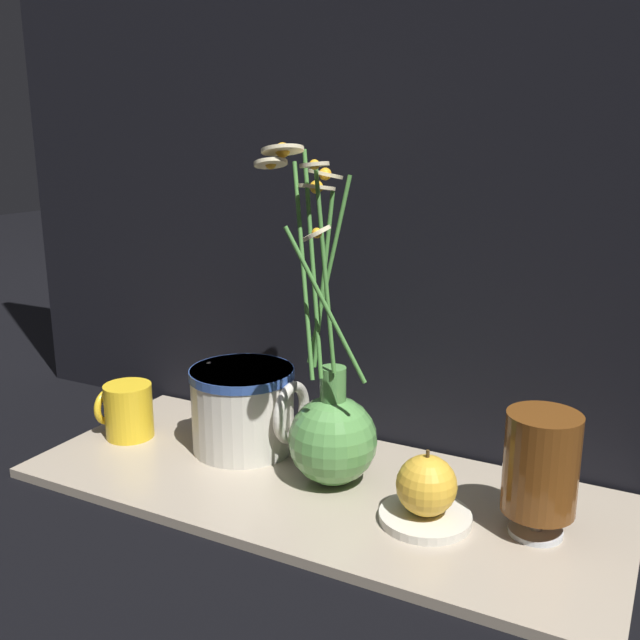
# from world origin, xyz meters

# --- Properties ---
(ground_plane) EXTENTS (6.00, 6.00, 0.00)m
(ground_plane) POSITION_xyz_m (0.00, 0.00, 0.00)
(ground_plane) COLOR black
(shelf) EXTENTS (0.74, 0.30, 0.01)m
(shelf) POSITION_xyz_m (0.00, 0.00, 0.01)
(shelf) COLOR tan
(shelf) RESTS_ON ground_plane
(backdrop_wall) EXTENTS (1.24, 0.02, 1.10)m
(backdrop_wall) POSITION_xyz_m (0.00, 0.17, 0.55)
(backdrop_wall) COLOR black
(backdrop_wall) RESTS_ON ground_plane
(vase_with_flowers) EXTENTS (0.14, 0.17, 0.41)m
(vase_with_flowers) POSITION_xyz_m (0.01, 0.01, 0.09)
(vase_with_flowers) COLOR #59994C
(vase_with_flowers) RESTS_ON shelf
(yellow_mug) EXTENTS (0.08, 0.07, 0.08)m
(yellow_mug) POSITION_xyz_m (-0.30, 0.00, 0.05)
(yellow_mug) COLOR yellow
(yellow_mug) RESTS_ON shelf
(ceramic_pitcher) EXTENTS (0.17, 0.14, 0.13)m
(ceramic_pitcher) POSITION_xyz_m (-0.13, 0.04, 0.07)
(ceramic_pitcher) COLOR beige
(ceramic_pitcher) RESTS_ON shelf
(tea_glass) EXTENTS (0.08, 0.08, 0.14)m
(tea_glass) POSITION_xyz_m (0.26, 0.01, 0.09)
(tea_glass) COLOR silver
(tea_glass) RESTS_ON shelf
(saucer_plate) EXTENTS (0.10, 0.10, 0.01)m
(saucer_plate) POSITION_xyz_m (0.15, -0.02, 0.02)
(saucer_plate) COLOR silver
(saucer_plate) RESTS_ON shelf
(orange_fruit) EXTENTS (0.07, 0.07, 0.08)m
(orange_fruit) POSITION_xyz_m (0.15, -0.02, 0.06)
(orange_fruit) COLOR gold
(orange_fruit) RESTS_ON saucer_plate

